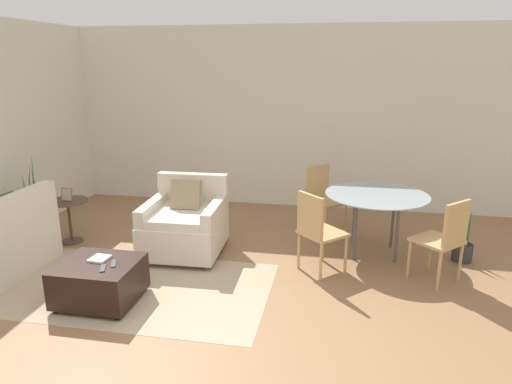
% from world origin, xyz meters
% --- Properties ---
extents(ground_plane, '(20.00, 20.00, 0.00)m').
position_xyz_m(ground_plane, '(0.00, 0.00, 0.00)').
color(ground_plane, '#936B47').
extents(wall_back, '(12.00, 0.06, 2.75)m').
position_xyz_m(wall_back, '(0.00, 3.97, 1.38)').
color(wall_back, silver).
rests_on(wall_back, ground_plane).
extents(area_rug, '(2.71, 1.58, 0.01)m').
position_xyz_m(area_rug, '(-0.74, 0.88, 0.00)').
color(area_rug, tan).
rests_on(area_rug, ground_plane).
extents(armchair, '(0.91, 0.98, 0.89)m').
position_xyz_m(armchair, '(-0.53, 1.84, 0.36)').
color(armchair, beige).
rests_on(armchair, ground_plane).
extents(ottoman, '(0.72, 0.66, 0.40)m').
position_xyz_m(ottoman, '(-0.95, 0.57, 0.22)').
color(ottoman, black).
rests_on(ottoman, ground_plane).
extents(book_stack, '(0.18, 0.19, 0.02)m').
position_xyz_m(book_stack, '(-0.97, 0.64, 0.41)').
color(book_stack, beige).
rests_on(book_stack, ottoman).
extents(tv_remote_primary, '(0.10, 0.16, 0.01)m').
position_xyz_m(tv_remote_primary, '(-0.84, 0.46, 0.40)').
color(tv_remote_primary, '#333338').
rests_on(tv_remote_primary, ottoman).
extents(tv_remote_secondary, '(0.10, 0.17, 0.01)m').
position_xyz_m(tv_remote_secondary, '(-0.79, 0.57, 0.40)').
color(tv_remote_secondary, '#333338').
rests_on(tv_remote_secondary, ottoman).
extents(potted_plant, '(0.32, 0.32, 1.13)m').
position_xyz_m(potted_plant, '(-2.56, 1.89, 0.23)').
color(potted_plant, '#333338').
rests_on(potted_plant, ground_plane).
extents(side_table, '(0.49, 0.49, 0.55)m').
position_xyz_m(side_table, '(-2.07, 1.89, 0.39)').
color(side_table, '#4C3828').
rests_on(side_table, ground_plane).
extents(picture_frame, '(0.14, 0.06, 0.16)m').
position_xyz_m(picture_frame, '(-2.07, 1.89, 0.63)').
color(picture_frame, '#8C6647').
rests_on(picture_frame, side_table).
extents(dining_table, '(1.19, 1.19, 0.74)m').
position_xyz_m(dining_table, '(1.68, 2.22, 0.67)').
color(dining_table, '#99A8AD').
rests_on(dining_table, ground_plane).
extents(dining_chair_near_left, '(0.59, 0.59, 0.90)m').
position_xyz_m(dining_chair_near_left, '(1.04, 1.58, 0.52)').
color(dining_chair_near_left, tan).
rests_on(dining_chair_near_left, ground_plane).
extents(dining_chair_near_right, '(0.59, 0.59, 0.90)m').
position_xyz_m(dining_chair_near_right, '(2.33, 1.58, 0.52)').
color(dining_chair_near_right, tan).
rests_on(dining_chair_near_right, ground_plane).
extents(dining_chair_far_left, '(0.59, 0.59, 0.90)m').
position_xyz_m(dining_chair_far_left, '(1.04, 2.87, 0.52)').
color(dining_chair_far_left, tan).
rests_on(dining_chair_far_left, ground_plane).
extents(potted_plant_small, '(0.23, 0.23, 0.64)m').
position_xyz_m(potted_plant_small, '(2.68, 2.20, 0.16)').
color(potted_plant_small, '#333338').
rests_on(potted_plant_small, ground_plane).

